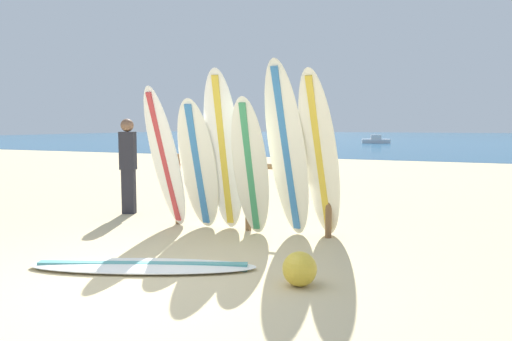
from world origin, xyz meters
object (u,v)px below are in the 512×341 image
object	(u,v)px
surfboard_leaning_left	(198,166)
small_boat_offshore	(376,140)
beachgoer_standing	(128,162)
surfboard_leaning_right	(320,157)
surfboard_leaning_center_right	(287,152)
surfboard_leaning_center_left	(224,153)
surfboard_lying_on_sand	(142,266)
beach_ball	(300,269)
surfboard_leaning_far_left	(165,159)
surfboard_leaning_center	(250,168)
surfboard_rack	(248,183)

from	to	relation	value
surfboard_leaning_left	small_boat_offshore	world-z (taller)	surfboard_leaning_left
surfboard_leaning_left	beachgoer_standing	distance (m)	2.01
surfboard_leaning_right	small_boat_offshore	world-z (taller)	surfboard_leaning_right
surfboard_leaning_center_right	surfboard_leaning_right	size ratio (longest dim) A/B	1.06
surfboard_leaning_center_left	surfboard_lying_on_sand	xyz separation A→B (m)	(-0.05, -1.90, -1.15)
surfboard_lying_on_sand	beachgoer_standing	xyz separation A→B (m)	(-2.21, 2.63, 0.89)
surfboard_leaning_center_left	beachgoer_standing	distance (m)	2.39
surfboard_leaning_center_left	beach_ball	distance (m)	2.64
surfboard_leaning_left	surfboard_lying_on_sand	distance (m)	2.12
surfboard_leaning_far_left	beach_ball	bearing A→B (deg)	-31.93
surfboard_leaning_left	surfboard_lying_on_sand	xyz separation A→B (m)	(0.35, -1.86, -0.95)
surfboard_lying_on_sand	beach_ball	distance (m)	1.77
surfboard_leaning_center	small_boat_offshore	distance (m)	35.72
surfboard_leaning_right	beachgoer_standing	xyz separation A→B (m)	(-3.68, 0.71, -0.22)
beachgoer_standing	surfboard_leaning_far_left	bearing A→B (deg)	-32.29
beachgoer_standing	surfboard_leaning_center_right	bearing A→B (deg)	-13.34
surfboard_rack	beachgoer_standing	world-z (taller)	beachgoer_standing
surfboard_leaning_far_left	surfboard_leaning_center_left	world-z (taller)	surfboard_leaning_center_left
surfboard_rack	surfboard_leaning_center_left	bearing A→B (deg)	-128.38
surfboard_rack	surfboard_leaning_left	distance (m)	0.78
surfboard_rack	surfboard_leaning_center_left	xyz separation A→B (m)	(-0.25, -0.32, 0.46)
surfboard_leaning_far_left	beach_ball	world-z (taller)	surfboard_leaning_far_left
surfboard_rack	small_boat_offshore	distance (m)	35.26
surfboard_leaning_center_left	surfboard_leaning_center_right	bearing A→B (deg)	-2.00
surfboard_leaning_far_left	surfboard_leaning_center	size ratio (longest dim) A/B	1.09
surfboard_rack	beach_ball	size ratio (longest dim) A/B	7.44
surfboard_rack	surfboard_lying_on_sand	distance (m)	2.33
surfboard_leaning_center_right	small_boat_offshore	bearing A→B (deg)	96.65
surfboard_leaning_center	beachgoer_standing	size ratio (longest dim) A/B	1.16
surfboard_leaning_right	beach_ball	distance (m)	2.05
surfboard_leaning_center	small_boat_offshore	xyz separation A→B (m)	(-3.63, 35.53, -0.73)
surfboard_leaning_center_left	small_boat_offshore	bearing A→B (deg)	95.09
surfboard_leaning_left	surfboard_leaning_center_left	world-z (taller)	surfboard_leaning_center_left
small_boat_offshore	surfboard_leaning_right	bearing A→B (deg)	-82.64
surfboard_leaning_far_left	surfboard_leaning_center	world-z (taller)	surfboard_leaning_far_left
surfboard_leaning_left	surfboard_leaning_center	size ratio (longest dim) A/B	1.00
surfboard_leaning_center_right	beachgoer_standing	xyz separation A→B (m)	(-3.24, 0.77, -0.29)
surfboard_leaning_center	surfboard_leaning_right	bearing A→B (deg)	9.33
beach_ball	surfboard_leaning_center_left	bearing A→B (deg)	134.28
surfboard_leaning_right	small_boat_offshore	size ratio (longest dim) A/B	0.93
surfboard_lying_on_sand	small_boat_offshore	bearing A→B (deg)	94.75
surfboard_leaning_center	surfboard_leaning_right	xyz separation A→B (m)	(0.94, 0.15, 0.17)
surfboard_leaning_center_left	beach_ball	xyz separation A→B (m)	(1.71, -1.75, -1.01)
surfboard_rack	beachgoer_standing	distance (m)	2.55
surfboard_leaning_left	beachgoer_standing	size ratio (longest dim) A/B	1.16
surfboard_leaning_center_right	beach_ball	distance (m)	2.14
beach_ball	surfboard_rack	bearing A→B (deg)	125.19
surfboard_leaning_center_left	surfboard_leaning_center_right	distance (m)	0.98
surfboard_leaning_center_right	surfboard_leaning_left	bearing A→B (deg)	179.96
surfboard_leaning_center_left	surfboard_leaning_right	xyz separation A→B (m)	(1.42, 0.03, -0.03)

